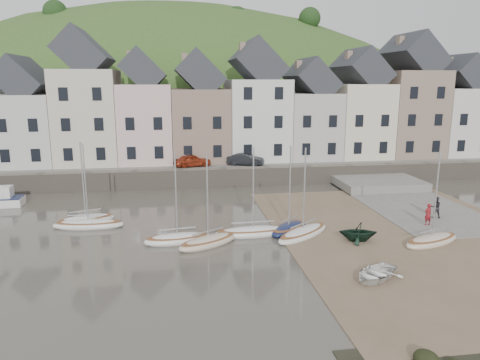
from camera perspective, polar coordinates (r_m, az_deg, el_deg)
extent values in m
plane|color=#403A32|center=(29.38, 1.72, -8.23)|extent=(160.00, 160.00, 0.00)
cube|color=#375120|center=(60.03, -3.63, 3.17)|extent=(90.00, 30.00, 1.50)
cube|color=slate|center=(48.61, -2.49, 1.96)|extent=(70.00, 7.00, 0.10)
cube|color=slate|center=(45.33, -2.03, 0.36)|extent=(70.00, 1.20, 1.80)
cube|color=brown|center=(33.03, 21.00, -6.66)|extent=(18.00, 26.00, 0.06)
cube|color=slate|center=(41.59, 20.50, -2.73)|extent=(8.00, 18.00, 0.12)
ellipsoid|color=#375120|center=(91.56, -8.09, -5.77)|extent=(134.40, 84.00, 84.00)
cylinder|color=#382619|center=(77.37, -22.17, 17.20)|extent=(0.50, 0.50, 3.00)
sphere|color=#213D19|center=(77.66, -22.32, 19.03)|extent=(3.60, 3.60, 3.60)
cylinder|color=#382619|center=(79.49, -11.13, 17.70)|extent=(0.50, 0.50, 3.00)
sphere|color=#213D19|center=(79.77, -11.21, 19.48)|extent=(3.60, 3.60, 3.60)
cylinder|color=#382619|center=(78.20, -0.37, 18.01)|extent=(0.50, 0.50, 3.00)
sphere|color=#213D19|center=(78.49, -0.37, 19.83)|extent=(3.60, 3.60, 3.60)
cylinder|color=#382619|center=(79.80, 8.73, 17.76)|extent=(0.50, 0.50, 3.00)
sphere|color=#213D19|center=(80.07, 8.80, 19.54)|extent=(3.60, 3.60, 3.60)
cube|color=beige|center=(53.51, -24.95, 5.78)|extent=(5.80, 8.00, 7.50)
cube|color=gray|center=(53.73, -27.13, 12.76)|extent=(0.60, 0.90, 1.40)
cube|color=beige|center=(52.00, -18.52, 7.52)|extent=(6.40, 8.00, 10.00)
cube|color=gray|center=(52.34, -20.96, 16.41)|extent=(0.60, 0.90, 1.40)
cube|color=beige|center=(51.36, -11.76, 7.00)|extent=(5.60, 8.00, 8.50)
cube|color=gray|center=(51.31, -13.73, 14.82)|extent=(0.60, 0.90, 1.40)
cube|color=#84695B|center=(51.38, -5.07, 6.94)|extent=(6.20, 8.00, 8.00)
cube|color=gray|center=(51.13, -7.02, 14.86)|extent=(0.60, 0.90, 1.40)
cube|color=silver|center=(52.11, 2.08, 7.60)|extent=(6.60, 8.00, 9.00)
cube|color=gray|center=(51.77, 0.28, 16.25)|extent=(0.60, 0.90, 1.40)
cube|color=#B3ADA4|center=(53.66, 8.70, 6.80)|extent=(5.80, 8.00, 7.50)
cube|color=gray|center=(53.03, 7.40, 14.00)|extent=(0.60, 0.90, 1.40)
cube|color=beige|center=(55.64, 14.64, 7.26)|extent=(6.00, 8.00, 8.50)
cube|color=gray|center=(54.95, 13.57, 14.86)|extent=(0.60, 0.90, 1.40)
cube|color=gray|center=(58.30, 20.40, 7.85)|extent=(6.40, 8.00, 10.00)
cube|color=gray|center=(57.59, 19.58, 16.07)|extent=(0.60, 0.90, 1.40)
cube|color=beige|center=(61.55, 25.39, 6.69)|extent=(5.80, 8.00, 8.00)
cube|color=gray|center=(60.60, 24.84, 13.25)|extent=(0.60, 0.90, 1.40)
ellipsoid|color=white|center=(34.45, -18.60, -5.40)|extent=(5.17, 1.85, 0.84)
ellipsoid|color=brown|center=(34.38, -18.63, -5.05)|extent=(4.75, 1.68, 0.20)
cylinder|color=#B2B5B7|center=(33.66, -18.96, -0.37)|extent=(0.10, 0.10, 5.60)
cylinder|color=#B2B5B7|center=(34.23, -18.69, -4.21)|extent=(2.79, 0.28, 0.08)
ellipsoid|color=white|center=(35.60, -18.90, -4.85)|extent=(4.45, 2.83, 0.84)
ellipsoid|color=brown|center=(35.54, -18.92, -4.51)|extent=(4.09, 2.59, 0.20)
cylinder|color=#B2B5B7|center=(34.84, -19.25, 0.03)|extent=(0.10, 0.10, 5.60)
cylinder|color=#B2B5B7|center=(35.39, -18.98, -3.69)|extent=(2.19, 0.86, 0.08)
ellipsoid|color=beige|center=(29.34, -4.05, -7.86)|extent=(4.52, 3.55, 0.84)
ellipsoid|color=brown|center=(29.27, -4.05, -7.46)|extent=(4.15, 3.25, 0.20)
cylinder|color=#B2B5B7|center=(28.42, -4.14, -1.99)|extent=(0.10, 0.10, 5.60)
cylinder|color=#B2B5B7|center=(29.09, -4.07, -6.48)|extent=(2.10, 1.32, 0.08)
ellipsoid|color=white|center=(30.04, -7.92, -7.46)|extent=(4.54, 2.09, 0.84)
ellipsoid|color=brown|center=(29.97, -7.93, -7.07)|extent=(4.18, 1.90, 0.20)
cylinder|color=#B2B5B7|center=(29.14, -8.10, -1.72)|extent=(0.10, 0.10, 5.60)
cylinder|color=#B2B5B7|center=(29.80, -7.96, -6.11)|extent=(2.39, 0.41, 0.08)
ellipsoid|color=white|center=(31.09, 1.66, -6.66)|extent=(5.52, 1.72, 0.84)
ellipsoid|color=brown|center=(31.01, 1.66, -6.27)|extent=(5.07, 1.56, 0.20)
cylinder|color=#B2B5B7|center=(30.22, 1.69, -1.09)|extent=(0.10, 0.10, 5.60)
cylinder|color=#B2B5B7|center=(30.85, 1.67, -5.34)|extent=(3.00, 0.20, 0.08)
ellipsoid|color=#151E44|center=(31.94, 6.19, -6.20)|extent=(3.78, 3.69, 0.84)
ellipsoid|color=brown|center=(31.87, 6.20, -5.82)|extent=(3.46, 3.38, 0.20)
cylinder|color=#B2B5B7|center=(31.09, 6.33, -0.78)|extent=(0.10, 0.10, 5.60)
cylinder|color=#B2B5B7|center=(31.71, 6.23, -4.91)|extent=(1.56, 1.49, 0.08)
ellipsoid|color=white|center=(31.13, 7.97, -6.75)|extent=(4.97, 4.40, 0.84)
ellipsoid|color=brown|center=(31.06, 7.98, -6.37)|extent=(4.56, 4.04, 0.20)
cylinder|color=#B2B5B7|center=(30.26, 8.14, -1.20)|extent=(0.10, 0.10, 5.60)
cylinder|color=#B2B5B7|center=(30.89, 8.01, -5.44)|extent=(2.27, 1.84, 0.08)
ellipsoid|color=beige|center=(32.00, 23.07, -7.12)|extent=(4.79, 3.03, 0.84)
ellipsoid|color=brown|center=(31.93, 23.11, -6.75)|extent=(4.40, 2.77, 0.20)
cylinder|color=#B2B5B7|center=(31.15, 23.55, -1.73)|extent=(0.10, 0.10, 5.60)
cylinder|color=#B2B5B7|center=(31.77, 23.19, -5.84)|extent=(2.37, 0.97, 0.08)
cube|color=white|center=(42.88, -27.89, -1.39)|extent=(1.61, 1.24, 1.00)
imported|color=white|center=(25.43, 16.71, -11.23)|extent=(3.75, 3.52, 0.63)
imported|color=black|center=(30.73, 14.68, -6.32)|extent=(2.83, 2.57, 1.28)
imported|color=maroon|center=(35.44, 22.67, -4.02)|extent=(0.63, 0.47, 1.60)
imported|color=#242228|center=(37.51, 23.49, -3.17)|extent=(0.96, 0.84, 1.65)
imported|color=maroon|center=(47.30, -6.03, 2.48)|extent=(4.08, 2.36, 1.31)
imported|color=black|center=(47.85, 0.71, 2.64)|extent=(4.12, 2.55, 1.28)
ellipsoid|color=black|center=(19.42, 22.48, -20.19)|extent=(0.93, 1.03, 0.61)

